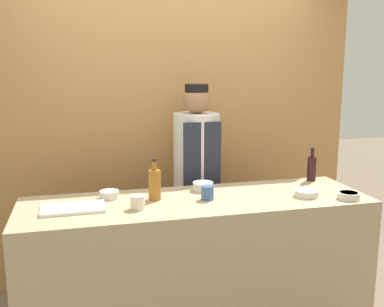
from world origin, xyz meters
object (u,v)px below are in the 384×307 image
at_px(bottle_amber, 155,184).
at_px(bottle_wine, 312,168).
at_px(sauce_bowl_red, 349,195).
at_px(chef_center, 196,181).
at_px(sauce_bowl_white, 306,193).
at_px(cup_blue, 207,193).
at_px(sauce_bowl_purple, 203,186).
at_px(cutting_board, 73,208).
at_px(sauce_bowl_green, 109,194).
at_px(cup_cream, 138,202).

distance_m(bottle_amber, bottle_wine, 1.25).
xyz_separation_m(sauce_bowl_red, chef_center, (-0.80, 0.86, -0.07)).
bearing_deg(bottle_wine, sauce_bowl_white, -122.91).
height_order(cup_blue, chef_center, chef_center).
xyz_separation_m(sauce_bowl_purple, chef_center, (0.07, 0.43, -0.08)).
xyz_separation_m(sauce_bowl_purple, cup_blue, (-0.03, -0.22, 0.01)).
distance_m(sauce_bowl_red, chef_center, 1.18).
bearing_deg(sauce_bowl_red, cutting_board, 173.12).
bearing_deg(sauce_bowl_white, bottle_wine, 57.09).
relative_size(sauce_bowl_purple, cup_blue, 1.56).
distance_m(sauce_bowl_purple, cutting_board, 0.91).
distance_m(sauce_bowl_green, sauce_bowl_white, 1.31).
xyz_separation_m(sauce_bowl_red, sauce_bowl_green, (-1.52, 0.40, 0.00)).
distance_m(bottle_wine, cup_blue, 0.94).
relative_size(sauce_bowl_red, cup_cream, 1.62).
xyz_separation_m(bottle_amber, cup_cream, (-0.13, -0.17, -0.06)).
relative_size(sauce_bowl_purple, cutting_board, 0.38).
distance_m(sauce_bowl_purple, cup_blue, 0.22).
bearing_deg(sauce_bowl_green, sauce_bowl_red, -14.88).
bearing_deg(bottle_amber, sauce_bowl_red, -13.58).
height_order(sauce_bowl_red, bottle_amber, bottle_amber).
height_order(sauce_bowl_green, cup_cream, cup_cream).
distance_m(cutting_board, chef_center, 1.15).
xyz_separation_m(sauce_bowl_green, chef_center, (0.72, 0.46, -0.07)).
height_order(sauce_bowl_red, sauce_bowl_white, sauce_bowl_red).
height_order(sauce_bowl_red, sauce_bowl_purple, sauce_bowl_purple).
height_order(bottle_amber, cup_blue, bottle_amber).
bearing_deg(sauce_bowl_white, chef_center, 127.28).
height_order(bottle_amber, chef_center, chef_center).
height_order(sauce_bowl_green, sauce_bowl_white, sauce_bowl_green).
height_order(sauce_bowl_white, cutting_board, sauce_bowl_white).
height_order(sauce_bowl_purple, cup_blue, cup_blue).
xyz_separation_m(sauce_bowl_green, bottle_wine, (1.52, 0.09, 0.07)).
bearing_deg(sauce_bowl_red, sauce_bowl_purple, 153.61).
height_order(cutting_board, chef_center, chef_center).
xyz_separation_m(bottle_wine, chef_center, (-0.80, 0.37, -0.15)).
bearing_deg(sauce_bowl_white, sauce_bowl_red, -26.54).
bearing_deg(cup_cream, cup_blue, 10.23).
relative_size(bottle_amber, cup_cream, 3.11).
relative_size(sauce_bowl_purple, sauce_bowl_green, 1.13).
bearing_deg(cup_blue, sauce_bowl_purple, 82.00).
height_order(sauce_bowl_white, bottle_wine, bottle_wine).
xyz_separation_m(cutting_board, bottle_wine, (1.75, 0.28, 0.09)).
bearing_deg(cutting_board, sauce_bowl_purple, 14.09).
xyz_separation_m(sauce_bowl_green, cup_blue, (0.62, -0.19, 0.02)).
bearing_deg(sauce_bowl_red, cup_cream, 174.48).
height_order(sauce_bowl_purple, sauce_bowl_white, sauce_bowl_purple).
distance_m(bottle_wine, chef_center, 0.90).
distance_m(bottle_amber, chef_center, 0.72).
bearing_deg(bottle_wine, sauce_bowl_purple, -176.05).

